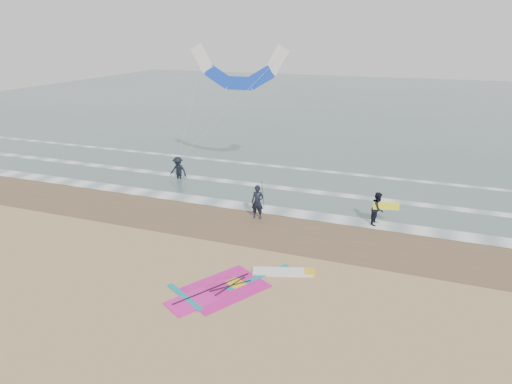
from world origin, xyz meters
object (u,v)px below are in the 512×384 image
at_px(person_wading, 178,166).
at_px(surf_kite, 238,71).
at_px(windsurf_rig, 241,284).
at_px(person_standing, 257,202).
at_px(person_walking, 378,209).

xyz_separation_m(person_wading, surf_kite, (3.60, 2.06, 6.05)).
xyz_separation_m(windsurf_rig, person_wading, (-9.08, 11.02, 0.92)).
height_order(person_wading, surf_kite, surf_kite).
height_order(windsurf_rig, person_wading, person_wading).
bearing_deg(person_wading, person_standing, -27.69).
distance_m(windsurf_rig, person_walking, 9.13).
xyz_separation_m(person_walking, person_wading, (-13.38, 3.00, 0.09)).
bearing_deg(surf_kite, person_walking, -27.38).
height_order(person_standing, person_wading, person_wading).
distance_m(person_walking, person_wading, 13.71).
bearing_deg(person_walking, person_wading, 89.72).
distance_m(windsurf_rig, person_standing, 6.85).
bearing_deg(person_standing, person_walking, 11.34).
height_order(person_standing, person_walking, person_standing).
bearing_deg(windsurf_rig, person_wading, 129.50).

